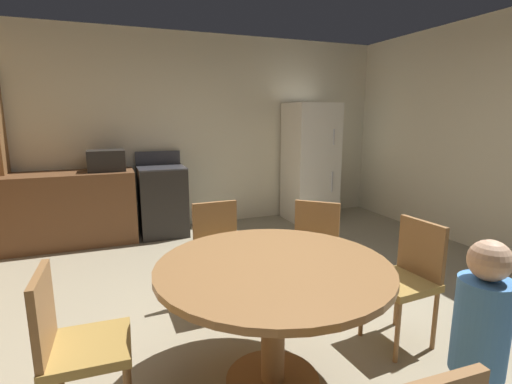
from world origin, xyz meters
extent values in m
plane|color=gray|center=(0.00, 0.00, 0.00)|extent=(14.00, 14.00, 0.00)
cube|color=beige|center=(0.00, 3.16, 1.35)|extent=(6.08, 0.12, 2.70)
cube|color=brown|center=(-1.82, 2.76, 0.45)|extent=(1.85, 0.60, 0.90)
cube|color=black|center=(-0.54, 2.76, 0.45)|extent=(0.60, 0.60, 0.90)
cube|color=#38383D|center=(-0.54, 2.76, 0.91)|extent=(0.60, 0.60, 0.02)
cube|color=#38383D|center=(-0.54, 3.04, 1.01)|extent=(0.60, 0.04, 0.18)
cube|color=silver|center=(1.66, 2.71, 0.88)|extent=(0.68, 0.66, 1.76)
cylinder|color=#B2B2B7|center=(1.84, 2.37, 1.28)|extent=(0.02, 0.02, 0.22)
cylinder|color=#B2B2B7|center=(1.84, 2.37, 0.63)|extent=(0.02, 0.02, 0.30)
cube|color=black|center=(-1.20, 2.76, 1.03)|extent=(0.44, 0.32, 0.26)
cylinder|color=olive|center=(-0.35, -0.46, 0.01)|extent=(0.56, 0.56, 0.03)
cylinder|color=olive|center=(-0.35, -0.46, 0.36)|extent=(0.14, 0.14, 0.72)
cylinder|color=olive|center=(-0.35, -0.46, 0.74)|extent=(1.34, 1.34, 0.04)
cylinder|color=olive|center=(-0.19, 0.36, 0.21)|extent=(0.03, 0.03, 0.43)
cylinder|color=olive|center=(-0.53, 0.35, 0.21)|extent=(0.03, 0.03, 0.43)
cylinder|color=olive|center=(-0.20, 0.70, 0.21)|extent=(0.03, 0.03, 0.43)
cylinder|color=olive|center=(-0.54, 0.69, 0.21)|extent=(0.03, 0.03, 0.43)
cube|color=#A37F3D|center=(-0.37, 0.53, 0.45)|extent=(0.41, 0.41, 0.05)
cube|color=olive|center=(-0.37, 0.71, 0.66)|extent=(0.38, 0.04, 0.42)
cylinder|color=olive|center=(-1.15, -0.26, 0.21)|extent=(0.03, 0.03, 0.43)
cylinder|color=olive|center=(-1.49, -0.25, 0.21)|extent=(0.03, 0.03, 0.43)
cube|color=#A37F3D|center=(-1.33, -0.42, 0.45)|extent=(0.41, 0.41, 0.05)
cube|color=olive|center=(-1.51, -0.42, 0.66)|extent=(0.05, 0.38, 0.42)
cylinder|color=olive|center=(0.33, 0.03, 0.21)|extent=(0.03, 0.03, 0.43)
cylinder|color=olive|center=(0.08, 0.26, 0.21)|extent=(0.03, 0.03, 0.43)
cylinder|color=olive|center=(0.56, 0.28, 0.21)|extent=(0.03, 0.03, 0.43)
cylinder|color=olive|center=(0.31, 0.51, 0.21)|extent=(0.03, 0.03, 0.43)
cube|color=#A37F3D|center=(0.32, 0.27, 0.45)|extent=(0.57, 0.57, 0.05)
cube|color=olive|center=(0.44, 0.40, 0.66)|extent=(0.31, 0.28, 0.42)
cylinder|color=olive|center=(0.48, -0.57, 0.21)|extent=(0.03, 0.03, 0.43)
cylinder|color=olive|center=(0.46, -0.23, 0.21)|extent=(0.03, 0.03, 0.43)
cylinder|color=olive|center=(0.82, -0.55, 0.21)|extent=(0.03, 0.03, 0.43)
cylinder|color=olive|center=(0.80, -0.21, 0.21)|extent=(0.03, 0.03, 0.43)
cube|color=#A37F3D|center=(0.64, -0.39, 0.45)|extent=(0.43, 0.43, 0.05)
cube|color=olive|center=(0.82, -0.38, 0.66)|extent=(0.06, 0.38, 0.42)
cylinder|color=#4784CC|center=(0.24, -1.29, 0.71)|extent=(0.31, 0.31, 0.42)
sphere|color=#D6A884|center=(0.24, -1.29, 1.00)|extent=(0.17, 0.17, 0.17)
camera|label=1|loc=(-1.17, -2.29, 1.58)|focal=26.55mm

